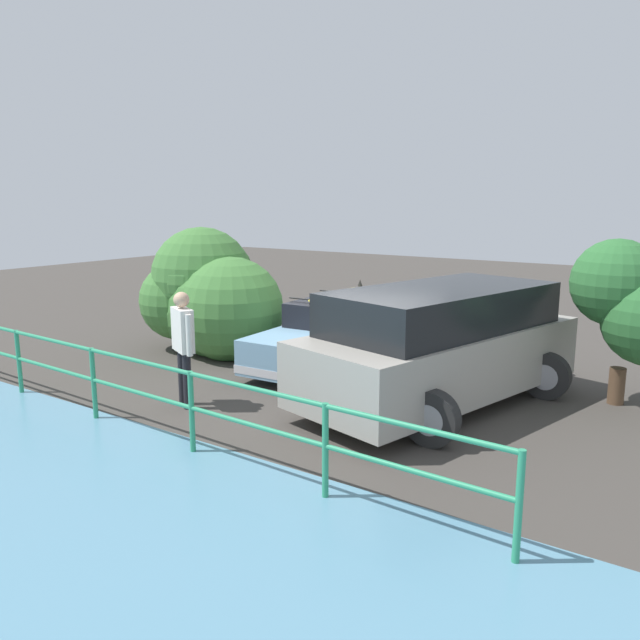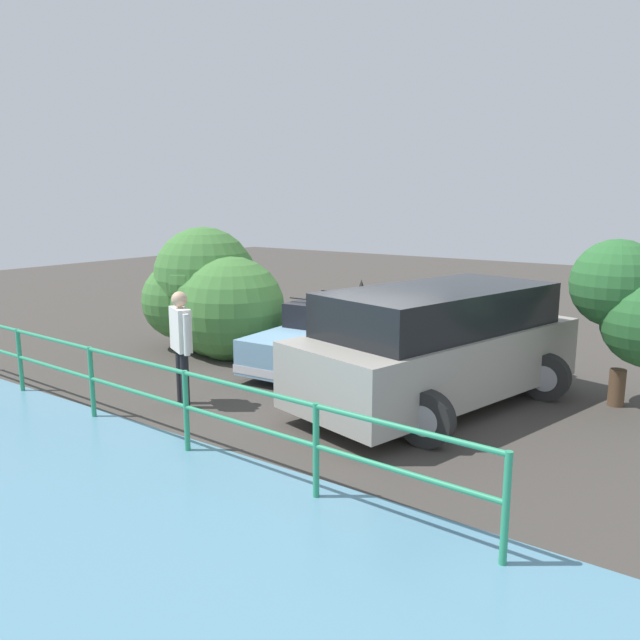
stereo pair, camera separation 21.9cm
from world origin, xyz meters
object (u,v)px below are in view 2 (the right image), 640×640
Objects in this scene: sedan_car at (339,333)px; suv_car at (439,345)px; person_bystander at (181,338)px; bush_near_left at (212,296)px; bush_near_right at (635,304)px.

suv_car reaches higher than sedan_car.
bush_near_left is at bearing -52.40° from person_bystander.
person_bystander is 3.66m from bush_near_left.
suv_car reaches higher than person_bystander.
sedan_car is at bearing -166.57° from bush_near_left.
person_bystander is at bearing 36.63° from suv_car.
suv_car is 2.91m from bush_near_right.
bush_near_right is at bearing -173.67° from bush_near_left.
person_bystander is at bearing 81.61° from sedan_car.
sedan_car is 2.89m from bush_near_left.
bush_near_right is at bearing -177.60° from sedan_car.
bush_near_left is at bearing 13.43° from sedan_car.
person_bystander reaches higher than sedan_car.
bush_near_left is at bearing 6.33° from bush_near_right.
sedan_car is 0.85× the size of suv_car.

